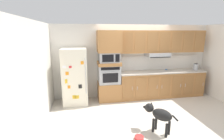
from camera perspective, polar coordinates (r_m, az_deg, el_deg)
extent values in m
plane|color=beige|center=(5.21, 10.42, -12.57)|extent=(9.60, 9.60, 0.00)
cube|color=silver|center=(5.84, 7.19, 3.23)|extent=(6.20, 0.12, 2.50)
cube|color=silver|center=(4.64, -23.36, -0.31)|extent=(0.12, 7.10, 2.50)
cube|color=silver|center=(5.26, -12.85, -2.22)|extent=(0.76, 0.70, 1.76)
cylinder|color=silver|center=(4.87, -9.23, -2.07)|extent=(0.02, 0.02, 1.10)
cube|color=gold|center=(5.10, -12.14, -9.26)|extent=(0.12, 0.01, 0.11)
cube|color=orange|center=(4.80, -10.44, 2.51)|extent=(0.09, 0.01, 0.09)
cube|color=red|center=(4.84, -14.43, 1.04)|extent=(0.08, 0.01, 0.07)
cube|color=orange|center=(4.89, -15.47, -1.17)|extent=(0.09, 0.01, 0.10)
cube|color=white|center=(4.85, -16.41, 1.05)|extent=(0.10, 0.01, 0.08)
cube|color=gold|center=(4.95, -15.77, -3.83)|extent=(0.07, 0.01, 0.13)
cube|color=orange|center=(5.00, -14.82, -5.78)|extent=(0.08, 0.01, 0.09)
cube|color=black|center=(4.98, -11.07, -5.67)|extent=(0.10, 0.01, 0.12)
cube|color=gold|center=(5.10, -13.14, -9.20)|extent=(0.10, 0.01, 0.11)
cube|color=#A8703D|center=(5.55, -1.03, -7.36)|extent=(0.74, 0.62, 0.60)
cube|color=#A8AAAF|center=(5.37, -1.05, -1.35)|extent=(0.70, 0.58, 0.60)
cube|color=black|center=(5.11, -0.54, -2.81)|extent=(0.49, 0.01, 0.30)
cube|color=black|center=(5.03, -0.55, 0.47)|extent=(0.60, 0.01, 0.09)
cylinder|color=#A8AAAF|center=(5.03, -0.50, -0.75)|extent=(0.56, 0.02, 0.02)
cube|color=#A8703D|center=(5.30, -1.07, 2.32)|extent=(0.74, 0.62, 0.10)
cube|color=#A8AAAF|center=(5.26, -1.08, 4.57)|extent=(0.64, 0.53, 0.32)
cube|color=black|center=(4.99, -1.41, 4.09)|extent=(0.35, 0.01, 0.22)
cube|color=black|center=(5.04, 1.94, 4.18)|extent=(0.13, 0.01, 0.24)
cube|color=#A8703D|center=(5.21, -1.10, 10.01)|extent=(0.74, 0.62, 0.68)
cube|color=#A8703D|center=(6.07, 16.83, -4.75)|extent=(3.01, 0.60, 0.88)
cube|color=#9A6738|center=(5.34, 5.74, -6.49)|extent=(0.36, 0.01, 0.70)
cylinder|color=#BCBCC1|center=(5.36, 7.12, -6.45)|extent=(0.01, 0.01, 0.12)
cube|color=#9A6738|center=(5.46, 10.12, -6.16)|extent=(0.36, 0.01, 0.70)
cylinder|color=#BCBCC1|center=(5.41, 8.88, -6.31)|extent=(0.01, 0.01, 0.12)
cube|color=#9A6738|center=(5.62, 14.28, -5.82)|extent=(0.36, 0.01, 0.70)
cylinder|color=#BCBCC1|center=(5.66, 15.54, -5.76)|extent=(0.01, 0.01, 0.12)
cube|color=#9A6738|center=(5.80, 18.18, -5.47)|extent=(0.36, 0.01, 0.70)
cylinder|color=#BCBCC1|center=(5.73, 17.10, -5.62)|extent=(0.01, 0.01, 0.12)
cube|color=#9A6738|center=(6.01, 21.82, -5.12)|extent=(0.36, 0.01, 0.70)
cylinder|color=#BCBCC1|center=(6.07, 22.94, -5.06)|extent=(0.01, 0.01, 0.12)
cube|color=#9A6738|center=(6.25, 25.20, -4.78)|extent=(0.36, 0.01, 0.70)
cylinder|color=#BCBCC1|center=(6.16, 24.29, -4.92)|extent=(0.01, 0.01, 0.12)
cube|color=#9A6738|center=(6.50, 28.33, -4.44)|extent=(0.36, 0.01, 0.70)
cylinder|color=#BCBCC1|center=(6.57, 29.30, -4.38)|extent=(0.01, 0.01, 0.12)
cube|color=#BCB2A3|center=(5.95, 17.12, -0.52)|extent=(3.05, 0.64, 0.04)
cube|color=silver|center=(6.15, 16.09, 2.54)|extent=(3.05, 0.02, 0.50)
cube|color=#A8703D|center=(5.92, 17.22, 9.51)|extent=(3.01, 0.34, 0.74)
cube|color=#A8AAAF|center=(5.82, 15.63, 5.20)|extent=(0.76, 0.48, 0.14)
cube|color=black|center=(5.63, 16.55, 4.32)|extent=(0.72, 0.04, 0.02)
cube|color=#9A6738|center=(5.29, 5.34, 9.68)|extent=(0.36, 0.01, 0.63)
cube|color=#9A6738|center=(5.42, 9.81, 9.62)|extent=(0.36, 0.01, 0.63)
cube|color=#9A6738|center=(5.58, 14.04, 9.52)|extent=(0.36, 0.01, 0.63)
cube|color=#9A6738|center=(5.76, 18.01, 9.38)|extent=(0.36, 0.01, 0.63)
cube|color=#9A6738|center=(5.98, 21.72, 9.20)|extent=(0.36, 0.01, 0.63)
cube|color=#9A6738|center=(6.21, 25.15, 9.01)|extent=(0.36, 0.01, 0.63)
cube|color=#9A6738|center=(6.46, 28.33, 8.80)|extent=(0.36, 0.01, 0.63)
cylinder|color=blue|center=(6.17, 18.47, 0.18)|extent=(0.10, 0.07, 0.03)
cylinder|color=silver|center=(6.11, 19.29, 0.00)|extent=(0.11, 0.06, 0.01)
cylinder|color=#A8AAAF|center=(6.54, 27.27, 0.96)|extent=(0.17, 0.17, 0.22)
cylinder|color=black|center=(6.52, 27.38, 1.99)|extent=(0.10, 0.10, 0.02)
ellipsoid|color=black|center=(3.90, 17.10, -14.79)|extent=(0.49, 0.51, 0.26)
sphere|color=black|center=(3.98, 12.94, -12.77)|extent=(0.21, 0.21, 0.21)
ellipsoid|color=black|center=(4.04, 11.59, -12.66)|extent=(0.13, 0.14, 0.07)
cone|color=black|center=(3.88, 12.68, -11.98)|extent=(0.06, 0.06, 0.06)
cone|color=black|center=(4.00, 13.66, -11.27)|extent=(0.06, 0.06, 0.06)
cylinder|color=black|center=(3.80, 21.25, -15.44)|extent=(0.12, 0.14, 0.12)
cylinder|color=black|center=(4.04, 14.25, -18.30)|extent=(0.06, 0.06, 0.32)
cylinder|color=black|center=(4.15, 15.17, -17.43)|extent=(0.06, 0.06, 0.32)
cylinder|color=black|center=(3.94, 18.57, -19.49)|extent=(0.06, 0.06, 0.32)
cylinder|color=black|center=(4.05, 19.38, -18.55)|extent=(0.06, 0.06, 0.32)
cylinder|color=red|center=(3.82, 9.47, -22.40)|extent=(0.20, 0.20, 0.06)
cylinder|color=brown|center=(3.81, 9.48, -22.29)|extent=(0.15, 0.15, 0.03)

